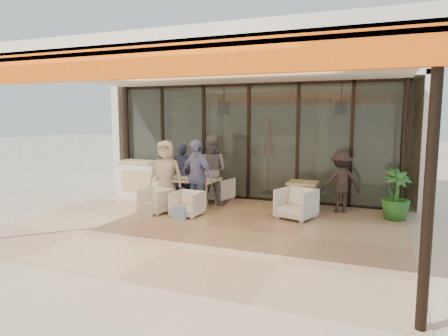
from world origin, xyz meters
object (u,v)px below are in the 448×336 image
at_px(chair_far_right, 218,188).
at_px(chair_near_left, 156,200).
at_px(side_chair, 296,202).
at_px(dining_table, 189,180).
at_px(diner_cream, 166,175).
at_px(host_counter, 150,179).
at_px(diner_periwinkle, 196,176).
at_px(standing_woman, 341,182).
at_px(chair_near_right, 187,203).
at_px(potted_palm, 396,195).
at_px(chair_far_left, 191,188).
at_px(diner_navy, 182,173).
at_px(diner_grey, 211,170).
at_px(side_table, 303,186).

relative_size(chair_far_right, chair_near_left, 1.07).
bearing_deg(side_chair, dining_table, -167.56).
bearing_deg(dining_table, diner_cream, -132.02).
relative_size(chair_far_right, side_chair, 0.91).
relative_size(host_counter, diner_periwinkle, 1.05).
bearing_deg(side_chair, standing_woman, 66.73).
distance_m(chair_near_right, potted_palm, 4.69).
bearing_deg(host_counter, chair_far_left, 12.67).
distance_m(diner_navy, diner_grey, 0.85).
relative_size(host_counter, diner_cream, 1.07).
bearing_deg(diner_navy, potted_palm, 172.50).
height_order(side_table, side_chair, side_chair).
relative_size(chair_near_right, diner_periwinkle, 0.37).
height_order(side_chair, standing_woman, standing_woman).
bearing_deg(diner_cream, diner_periwinkle, -14.19).
xyz_separation_m(chair_near_left, standing_woman, (4.10, 1.68, 0.42)).
distance_m(dining_table, side_chair, 2.85).
relative_size(dining_table, side_chair, 1.92).
bearing_deg(side_chair, chair_near_left, -150.12).
bearing_deg(chair_near_right, potted_palm, 20.22).
distance_m(chair_far_right, side_table, 2.46).
bearing_deg(potted_palm, diner_cream, -170.26).
relative_size(chair_near_right, diner_navy, 0.41).
height_order(diner_grey, standing_woman, diner_grey).
height_order(chair_far_left, chair_near_right, chair_near_right).
relative_size(chair_near_right, diner_cream, 0.38).
distance_m(diner_grey, diner_cream, 1.23).
xyz_separation_m(diner_navy, diner_periwinkle, (0.84, -0.90, 0.08)).
xyz_separation_m(chair_far_left, diner_grey, (0.84, -0.50, 0.61)).
bearing_deg(diner_navy, diner_periwinkle, 125.40).
bearing_deg(potted_palm, chair_far_right, 173.77).
xyz_separation_m(chair_far_left, chair_near_left, (0.00, -1.90, 0.03)).
relative_size(dining_table, standing_woman, 1.00).
distance_m(diner_grey, side_chair, 2.55).
bearing_deg(diner_grey, diner_cream, 42.46).
bearing_deg(chair_far_right, dining_table, 79.34).
height_order(dining_table, chair_far_right, dining_table).
distance_m(chair_near_left, side_chair, 3.31).
distance_m(chair_far_left, standing_woman, 4.13).
height_order(diner_periwinkle, potted_palm, diner_periwinkle).
bearing_deg(chair_far_right, standing_woman, -170.15).
bearing_deg(dining_table, side_chair, -5.45).
distance_m(chair_far_left, chair_far_right, 0.84).
bearing_deg(side_table, standing_woman, 15.47).
distance_m(host_counter, diner_navy, 1.23).
relative_size(chair_far_left, diner_navy, 0.38).
bearing_deg(standing_woman, chair_near_left, -1.30).
bearing_deg(chair_far_right, host_counter, 21.24).
height_order(chair_far_right, diner_periwinkle, diner_periwinkle).
bearing_deg(chair_near_left, diner_cream, 101.40).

